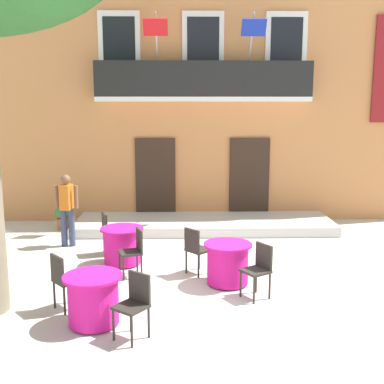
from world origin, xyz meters
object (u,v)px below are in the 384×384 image
cafe_chair_front_0 (64,278)px  cafe_chair_front_1 (135,301)px  pedestrian_near_entrance (67,206)px  cafe_chair_near_tree_1 (259,267)px  cafe_table_near_tree (228,263)px  ground_planter_left (63,215)px  cafe_chair_middle_1 (134,249)px  cafe_chair_middle_0 (110,230)px  cafe_chair_near_tree_0 (196,248)px  cafe_table_middle (122,245)px  cafe_table_front (93,299)px

cafe_chair_front_0 → cafe_chair_front_1: size_ratio=1.00×
pedestrian_near_entrance → cafe_chair_front_1: bearing=-66.0°
cafe_chair_near_tree_1 → cafe_chair_front_1: 2.37m
cafe_table_near_tree → ground_planter_left: (-3.91, 3.91, -0.01)m
ground_planter_left → pedestrian_near_entrance: 1.65m
cafe_chair_middle_1 → ground_planter_left: 4.10m
pedestrian_near_entrance → cafe_chair_middle_0: bearing=-31.1°
cafe_chair_near_tree_0 → cafe_chair_front_1: bearing=-110.5°
cafe_table_middle → cafe_table_front: same height
cafe_chair_front_0 → cafe_chair_middle_0: bearing=84.2°
cafe_table_near_tree → cafe_chair_front_0: (-2.66, -1.04, 0.14)m
cafe_chair_near_tree_1 → cafe_chair_middle_0: size_ratio=1.00×
cafe_table_near_tree → cafe_chair_front_1: cafe_chair_front_1 is taller
cafe_chair_near_tree_0 → cafe_chair_front_0: bearing=-143.7°
cafe_chair_near_tree_1 → cafe_table_middle: 3.04m
cafe_chair_near_tree_1 → cafe_table_front: cafe_chair_near_tree_1 is taller
cafe_chair_near_tree_1 → cafe_chair_middle_0: bearing=139.8°
cafe_table_front → cafe_chair_front_0: bearing=136.6°
cafe_chair_middle_0 → cafe_chair_middle_1: bearing=-64.1°
cafe_table_middle → pedestrian_near_entrance: bearing=137.1°
cafe_chair_near_tree_1 → cafe_chair_middle_1: 2.42m
cafe_chair_front_1 → ground_planter_left: size_ratio=1.35×
cafe_chair_near_tree_1 → ground_planter_left: cafe_chair_near_tree_1 is taller
cafe_chair_middle_0 → cafe_chair_front_1: 3.86m
cafe_chair_middle_0 → cafe_chair_middle_1: same height
cafe_chair_near_tree_0 → cafe_chair_middle_0: size_ratio=1.00×
cafe_chair_near_tree_1 → ground_planter_left: 6.28m
cafe_table_near_tree → cafe_chair_front_1: (-1.47, -1.95, 0.14)m
cafe_table_near_tree → cafe_chair_middle_0: cafe_chair_middle_0 is taller
cafe_table_near_tree → cafe_chair_front_1: bearing=-127.1°
cafe_chair_middle_0 → cafe_chair_front_0: bearing=-95.8°
cafe_chair_middle_0 → ground_planter_left: bearing=126.0°
cafe_chair_middle_1 → cafe_chair_front_0: bearing=-122.5°
cafe_chair_middle_1 → cafe_table_front: size_ratio=1.05×
cafe_chair_near_tree_0 → cafe_chair_middle_1: (-1.16, -0.06, 0.00)m
cafe_table_front → pedestrian_near_entrance: 4.24m
cafe_chair_near_tree_1 → pedestrian_near_entrance: bearing=142.1°
cafe_chair_middle_0 → cafe_chair_front_0: same height
cafe_chair_middle_0 → cafe_chair_front_0: 2.86m
cafe_chair_front_1 → cafe_chair_front_0: bearing=142.4°
cafe_table_near_tree → cafe_table_front: size_ratio=1.00×
cafe_chair_front_0 → pedestrian_near_entrance: 3.58m
cafe_table_near_tree → cafe_chair_middle_1: bearing=165.3°
cafe_chair_near_tree_0 → pedestrian_near_entrance: (-2.87, 1.93, 0.41)m
cafe_chair_front_1 → cafe_table_front: bearing=148.3°
cafe_table_near_tree → cafe_chair_near_tree_0: (-0.55, 0.51, 0.14)m
cafe_chair_middle_0 → cafe_chair_front_1: same height
cafe_table_middle → ground_planter_left: bearing=124.1°
cafe_table_near_tree → cafe_chair_near_tree_1: 0.77m
cafe_chair_front_0 → cafe_chair_front_1: same height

